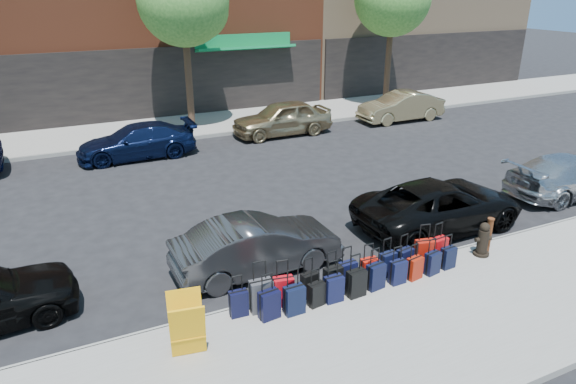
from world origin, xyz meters
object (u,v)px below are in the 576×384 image
car_near_3 (571,175)px  car_far_3 (401,107)px  bollard (489,234)px  suitcase_front_5 (348,274)px  car_near_1 (257,245)px  display_rack (187,326)px  car_far_2 (282,118)px  tree_center (187,3)px  car_far_1 (137,141)px  car_near_2 (439,205)px  fire_hydrant (483,240)px

car_near_3 → car_far_3: car_far_3 is taller
bollard → car_far_3: bearing=62.2°
suitcase_front_5 → car_near_1: (-1.40, 1.65, 0.20)m
display_rack → car_far_2: 14.52m
car_far_2 → tree_center: bearing=-127.5°
car_near_3 → car_far_1: bearing=52.0°
tree_center → car_far_1: (-3.07, -2.98, -4.78)m
car_near_3 → car_far_1: size_ratio=1.01×
suitcase_front_5 → bollard: suitcase_front_5 is taller
display_rack → car_near_2: 7.83m
car_near_1 → car_far_3: bearing=-50.4°
suitcase_front_5 → car_near_3: (9.12, 1.76, 0.21)m
suitcase_front_5 → car_near_3: bearing=8.0°
tree_center → suitcase_front_5: 15.11m
car_near_3 → car_far_1: car_near_3 is taller
fire_hydrant → bollard: 0.26m
car_far_2 → bollard: bearing=-0.3°
car_near_1 → car_far_1: size_ratio=0.88×
car_near_1 → car_near_3: 10.52m
suitcase_front_5 → fire_hydrant: suitcase_front_5 is taller
car_far_2 → car_far_1: bearing=-85.3°
car_near_2 → car_far_1: 11.49m
car_near_1 → car_near_3: bearing=-91.0°
suitcase_front_5 → car_near_3: size_ratio=0.21×
fire_hydrant → display_rack: size_ratio=0.78×
car_far_1 → car_far_3: bearing=91.9°
car_near_3 → fire_hydrant: bearing=111.1°
suitcase_front_5 → car_far_3: size_ratio=0.22×
fire_hydrant → car_near_1: 5.34m
car_near_1 → car_near_2: bearing=-91.5°
suitcase_front_5 → fire_hydrant: 3.61m
display_rack → car_near_3: 12.97m
fire_hydrant → car_near_1: size_ratio=0.22×
car_near_2 → car_far_1: car_near_2 is taller
fire_hydrant → bollard: bollard is taller
car_near_2 → tree_center: bearing=13.4°
tree_center → car_far_3: tree_center is taller
tree_center → suitcase_front_5: bearing=-92.7°
car_near_2 → car_near_3: 5.26m
car_far_1 → fire_hydrant: bearing=27.9°
car_near_2 → fire_hydrant: bearing=171.1°
car_near_3 → car_far_3: (0.92, 9.88, 0.05)m
car_near_3 → car_far_3: bearing=-3.8°
display_rack → fire_hydrant: bearing=12.6°
car_far_2 → car_far_3: car_far_2 is taller
tree_center → car_near_3: (8.46, -12.50, -4.77)m
tree_center → car_far_2: (3.21, -2.44, -4.67)m
suitcase_front_5 → car_far_3: (10.04, 11.63, 0.25)m
display_rack → car_far_3: bearing=51.1°
fire_hydrant → car_far_1: bearing=126.3°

